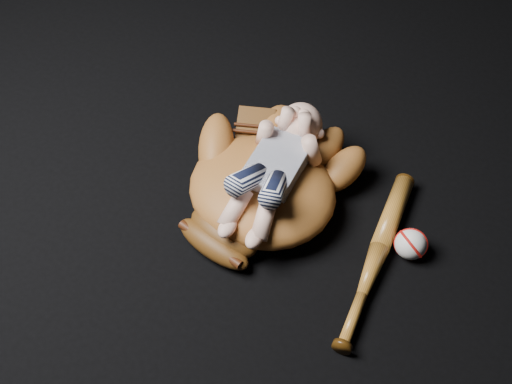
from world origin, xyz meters
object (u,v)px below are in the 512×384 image
baseball_glove (262,185)px  baseball (411,244)px  newborn_baby (271,169)px  baseball_bat (376,258)px

baseball_glove → baseball: baseball_glove is taller
newborn_baby → baseball: 0.35m
baseball_glove → baseball_bat: size_ratio=1.02×
newborn_baby → baseball_glove: bearing=-172.9°
newborn_baby → baseball_bat: bearing=-9.3°
baseball_bat → newborn_baby: bearing=172.2°
baseball_glove → baseball_bat: 0.30m
baseball_glove → newborn_baby: (0.02, 0.00, 0.06)m
newborn_baby → baseball_bat: newborn_baby is taller
baseball → newborn_baby: bearing=-176.1°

